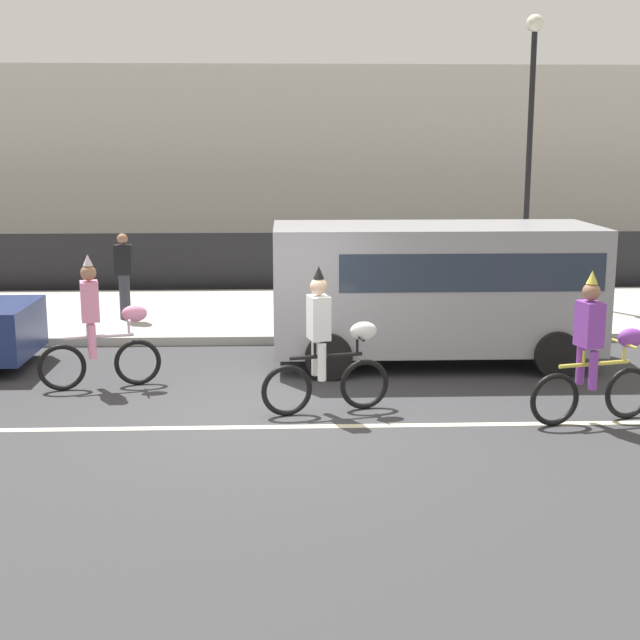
{
  "coord_description": "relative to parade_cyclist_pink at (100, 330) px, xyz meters",
  "views": [
    {
      "loc": [
        0.08,
        -10.99,
        3.46
      ],
      "look_at": [
        0.55,
        1.2,
        1.0
      ],
      "focal_mm": 50.0,
      "sensor_mm": 36.0,
      "label": 1
    }
  ],
  "objects": [
    {
      "name": "parade_cyclist_purple",
      "position": [
        6.45,
        -1.84,
        0.0
      ],
      "size": [
        1.69,
        0.59,
        1.92
      ],
      "color": "black",
      "rests_on": "ground"
    },
    {
      "name": "ground_plane",
      "position": [
        2.55,
        -1.39,
        -0.84
      ],
      "size": [
        80.0,
        80.0,
        0.0
      ],
      "primitive_type": "plane",
      "color": "#38383A"
    },
    {
      "name": "building_backdrop",
      "position": [
        -0.02,
        16.61,
        1.91
      ],
      "size": [
        28.0,
        8.0,
        5.51
      ],
      "primitive_type": "cube",
      "color": "beige",
      "rests_on": "ground"
    },
    {
      "name": "pedestrian_onlooker",
      "position": [
        -0.4,
        4.26,
        0.17
      ],
      "size": [
        0.32,
        0.2,
        1.62
      ],
      "color": "#33333D",
      "rests_on": "sidewalk_curb"
    },
    {
      "name": "fence_line",
      "position": [
        2.55,
        8.01,
        -0.14
      ],
      "size": [
        40.0,
        0.08,
        1.4
      ],
      "primitive_type": "cube",
      "color": "black",
      "rests_on": "ground"
    },
    {
      "name": "parade_cyclist_pink",
      "position": [
        0.0,
        0.0,
        0.0
      ],
      "size": [
        1.68,
        0.6,
        1.92
      ],
      "color": "black",
      "rests_on": "ground"
    },
    {
      "name": "parade_cyclist_zebra",
      "position": [
        3.16,
        -1.3,
        0.0
      ],
      "size": [
        1.68,
        0.6,
        1.92
      ],
      "color": "black",
      "rests_on": "ground"
    },
    {
      "name": "street_lamp_post",
      "position": [
        7.79,
        6.52,
        3.15
      ],
      "size": [
        0.36,
        0.36,
        5.86
      ],
      "color": "black",
      "rests_on": "sidewalk_curb"
    },
    {
      "name": "sidewalk_curb",
      "position": [
        2.55,
        5.11,
        -0.77
      ],
      "size": [
        60.0,
        5.0,
        0.15
      ],
      "primitive_type": "cube",
      "color": "#ADAAA3",
      "rests_on": "ground"
    },
    {
      "name": "parked_van_grey",
      "position": [
        5.03,
        1.31,
        0.44
      ],
      "size": [
        5.0,
        2.22,
        2.18
      ],
      "color": "#99999E",
      "rests_on": "ground"
    },
    {
      "name": "road_centre_line",
      "position": [
        2.55,
        -1.89,
        -0.84
      ],
      "size": [
        36.0,
        0.14,
        0.01
      ],
      "primitive_type": "cube",
      "color": "beige",
      "rests_on": "ground"
    }
  ]
}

